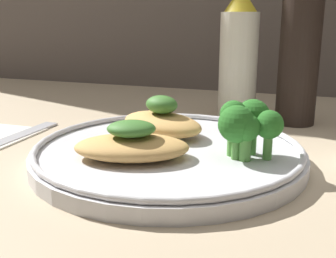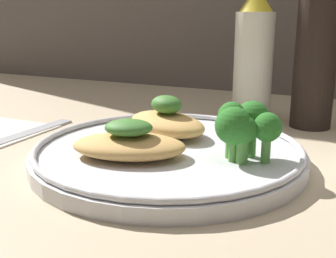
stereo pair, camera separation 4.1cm
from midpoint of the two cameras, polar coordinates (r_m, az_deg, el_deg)
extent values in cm
cube|color=tan|center=(42.07, 2.79, -5.17)|extent=(180.00, 180.00, 1.00)
cylinder|color=silver|center=(41.66, 2.81, -3.62)|extent=(26.75, 26.75, 1.40)
torus|color=silver|center=(41.35, 2.83, -2.31)|extent=(26.15, 26.15, 0.60)
ellipsoid|color=tan|center=(38.75, -2.30, -2.37)|extent=(11.95, 9.23, 2.09)
ellipsoid|color=#3D752D|center=(38.25, -2.33, 0.16)|extent=(5.29, 4.70, 1.46)
ellipsoid|color=tan|center=(46.01, 2.34, 0.68)|extent=(11.70, 9.55, 2.39)
ellipsoid|color=#3D752D|center=(45.51, 2.37, 3.33)|extent=(4.67, 4.28, 1.95)
cylinder|color=#569942|center=(38.34, 16.00, -2.95)|extent=(0.83, 0.83, 2.35)
sphere|color=#286B23|center=(37.77, 16.23, 0.06)|extent=(2.61, 2.61, 2.61)
cylinder|color=#569942|center=(39.91, 14.07, -1.97)|extent=(0.95, 0.95, 2.53)
sphere|color=#286B23|center=(39.28, 14.29, 1.37)|extent=(3.22, 3.22, 3.22)
cylinder|color=#569942|center=(39.47, 11.59, -1.58)|extent=(0.96, 0.96, 3.09)
sphere|color=#286B23|center=(38.85, 11.78, 1.85)|extent=(2.53, 2.53, 2.53)
cylinder|color=#569942|center=(38.35, 11.82, -2.86)|extent=(0.76, 0.76, 2.11)
sphere|color=#286B23|center=(37.73, 12.00, 0.39)|extent=(3.40, 3.40, 3.40)
cylinder|color=#569942|center=(38.05, 13.05, -3.00)|extent=(1.06, 1.06, 2.21)
sphere|color=#286B23|center=(37.48, 13.23, -0.11)|extent=(2.53, 2.53, 2.53)
cylinder|color=silver|center=(58.32, 13.43, 8.03)|extent=(5.16, 5.16, 14.50)
cylinder|color=black|center=(57.16, 21.30, 8.36)|extent=(5.16, 5.16, 16.63)
cube|color=#B2B2B7|center=(52.17, -17.69, -0.90)|extent=(2.40, 17.86, 0.60)
camera|label=1|loc=(0.02, -87.14, 0.78)|focal=45.00mm
camera|label=2|loc=(0.02, 92.86, -0.78)|focal=45.00mm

